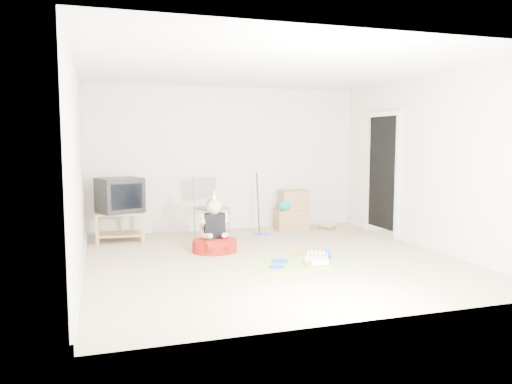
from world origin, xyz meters
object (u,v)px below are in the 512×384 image
object	(u,v)px
folding_chair	(212,208)
cardboard_boxes	(292,211)
tv_stand	(120,224)
crt_tv	(120,195)
seated_woman	(215,238)
birthday_cake	(316,261)

from	to	relation	value
folding_chair	cardboard_boxes	bearing A→B (deg)	10.38
tv_stand	crt_tv	distance (m)	0.47
tv_stand	cardboard_boxes	xyz separation A→B (m)	(3.06, 0.14, 0.07)
tv_stand	crt_tv	bearing A→B (deg)	-45.00
seated_woman	cardboard_boxes	bearing A→B (deg)	37.84
crt_tv	birthday_cake	size ratio (longest dim) A/B	1.79
cardboard_boxes	seated_woman	world-z (taller)	seated_woman
crt_tv	folding_chair	distance (m)	1.51
seated_woman	tv_stand	bearing A→B (deg)	136.19
cardboard_boxes	birthday_cake	xyz separation A→B (m)	(-0.66, -2.51, -0.30)
crt_tv	folding_chair	world-z (taller)	folding_chair
tv_stand	folding_chair	bearing A→B (deg)	-5.55
folding_chair	birthday_cake	world-z (taller)	folding_chair
cardboard_boxes	seated_woman	size ratio (longest dim) A/B	0.77
birthday_cake	cardboard_boxes	bearing A→B (deg)	75.40
folding_chair	birthday_cake	bearing A→B (deg)	-67.60
crt_tv	cardboard_boxes	world-z (taller)	crt_tv
cardboard_boxes	birthday_cake	bearing A→B (deg)	-104.60
crt_tv	cardboard_boxes	size ratio (longest dim) A/B	0.90
tv_stand	crt_tv	size ratio (longest dim) A/B	1.22
birthday_cake	folding_chair	bearing A→B (deg)	112.40
crt_tv	cardboard_boxes	xyz separation A→B (m)	(3.06, 0.14, -0.41)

